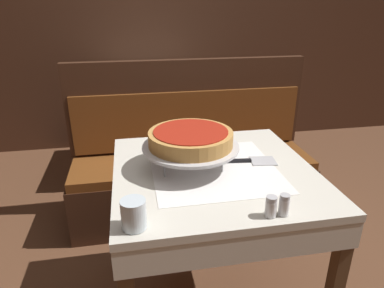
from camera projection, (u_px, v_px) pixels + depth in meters
name	position (u px, v px, depth m)	size (l,w,h in m)	color
dining_table_front	(214.00, 188.00, 1.48)	(0.84, 0.84, 0.78)	beige
dining_table_rear	(153.00, 95.00, 2.98)	(0.86, 0.86, 0.79)	beige
booth_bench	(192.00, 172.00, 2.40)	(1.64, 0.46, 1.07)	#3D2316
back_wall_panel	(159.00, 27.00, 3.34)	(6.00, 0.04, 2.40)	#4C2D1E
pizza_pan_stand	(191.00, 147.00, 1.42)	(0.40, 0.40, 0.10)	#ADADB2
deep_dish_pizza	(191.00, 138.00, 1.41)	(0.35, 0.35, 0.06)	#C68E47
pizza_server	(244.00, 161.00, 1.50)	(0.31, 0.10, 0.01)	#BCBCC1
water_glass_near	(134.00, 214.00, 1.05)	(0.08, 0.08, 0.10)	silver
salt_shaker	(271.00, 206.00, 1.11)	(0.04, 0.04, 0.07)	silver
pepper_shaker	(284.00, 205.00, 1.12)	(0.03, 0.03, 0.07)	silver
condiment_caddy	(140.00, 80.00, 2.80)	(0.12, 0.12, 0.18)	black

